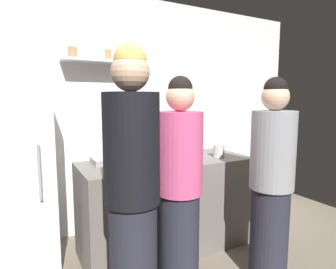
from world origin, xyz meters
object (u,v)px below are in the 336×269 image
(wine_bottle_pale_glass, at_px, (162,156))
(water_bottle_plastic, at_px, (144,150))
(refrigerator, at_px, (18,176))
(person_grey_hoodie, at_px, (271,184))
(baking_pan, at_px, (111,160))
(utensil_holder, at_px, (219,151))
(person_pink_top, at_px, (180,188))
(wine_bottle_dark_glass, at_px, (170,143))
(wine_bottle_amber_glass, at_px, (141,153))
(person_blonde, at_px, (132,194))

(wine_bottle_pale_glass, bearing_deg, water_bottle_plastic, 93.12)
(refrigerator, bearing_deg, person_grey_hoodie, -33.66)
(wine_bottle_pale_glass, bearing_deg, baking_pan, 127.48)
(wine_bottle_pale_glass, bearing_deg, utensil_holder, 11.42)
(baking_pan, xyz_separation_m, person_pink_top, (0.30, -0.75, -0.10))
(baking_pan, distance_m, utensil_holder, 1.08)
(utensil_holder, bearing_deg, refrigerator, 165.94)
(person_grey_hoodie, bearing_deg, wine_bottle_dark_glass, 165.50)
(baking_pan, relative_size, wine_bottle_dark_glass, 1.13)
(wine_bottle_amber_glass, height_order, person_blonde, person_blonde)
(water_bottle_plastic, xyz_separation_m, person_pink_top, (-0.00, -0.68, -0.18))
(utensil_holder, distance_m, wine_bottle_amber_glass, 0.84)
(water_bottle_plastic, bearing_deg, baking_pan, 166.54)
(refrigerator, xyz_separation_m, person_pink_top, (1.07, -0.93, -0.01))
(water_bottle_plastic, relative_size, person_pink_top, 0.14)
(water_bottle_plastic, distance_m, person_pink_top, 0.70)
(baking_pan, distance_m, wine_bottle_dark_glass, 0.70)
(baking_pan, relative_size, person_pink_top, 0.21)
(wine_bottle_pale_glass, relative_size, person_pink_top, 0.17)
(refrigerator, height_order, person_grey_hoodie, person_grey_hoodie)
(wine_bottle_amber_glass, relative_size, person_pink_top, 0.19)
(wine_bottle_amber_glass, height_order, wine_bottle_dark_glass, wine_bottle_amber_glass)
(wine_bottle_dark_glass, xyz_separation_m, water_bottle_plastic, (-0.38, -0.18, -0.01))
(wine_bottle_amber_glass, distance_m, wine_bottle_dark_glass, 0.59)
(wine_bottle_amber_glass, bearing_deg, water_bottle_plastic, 58.17)
(wine_bottle_dark_glass, height_order, person_pink_top, person_pink_top)
(wine_bottle_amber_glass, xyz_separation_m, person_pink_top, (0.10, -0.52, -0.19))
(wine_bottle_amber_glass, distance_m, wine_bottle_pale_glass, 0.22)
(person_blonde, bearing_deg, refrigerator, -1.97)
(baking_pan, relative_size, wine_bottle_amber_glass, 1.10)
(refrigerator, distance_m, person_blonde, 1.29)
(wine_bottle_dark_glass, xyz_separation_m, person_grey_hoodie, (0.31, -1.10, -0.19))
(wine_bottle_amber_glass, relative_size, person_blonde, 0.17)
(refrigerator, relative_size, wine_bottle_pale_glass, 5.80)
(person_grey_hoodie, relative_size, person_blonde, 0.91)
(refrigerator, xyz_separation_m, person_grey_hoodie, (1.77, -1.18, -0.01))
(refrigerator, relative_size, person_pink_top, 1.00)
(wine_bottle_dark_glass, bearing_deg, wine_bottle_pale_glass, -124.75)
(water_bottle_plastic, xyz_separation_m, person_grey_hoodie, (0.70, -0.92, -0.18))
(wine_bottle_amber_glass, height_order, water_bottle_plastic, wine_bottle_amber_glass)
(person_pink_top, bearing_deg, person_blonde, 29.61)
(person_blonde, bearing_deg, wine_bottle_amber_glass, -57.02)
(refrigerator, bearing_deg, wine_bottle_amber_glass, -23.31)
(wine_bottle_amber_glass, height_order, wine_bottle_pale_glass, wine_bottle_amber_glass)
(baking_pan, distance_m, wine_bottle_pale_glass, 0.53)
(wine_bottle_pale_glass, bearing_deg, person_grey_hoodie, -40.42)
(baking_pan, height_order, person_blonde, person_blonde)
(refrigerator, bearing_deg, baking_pan, -13.43)
(wine_bottle_dark_glass, xyz_separation_m, person_pink_top, (-0.38, -0.86, -0.19))
(baking_pan, xyz_separation_m, wine_bottle_amber_glass, (0.20, -0.23, 0.09))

